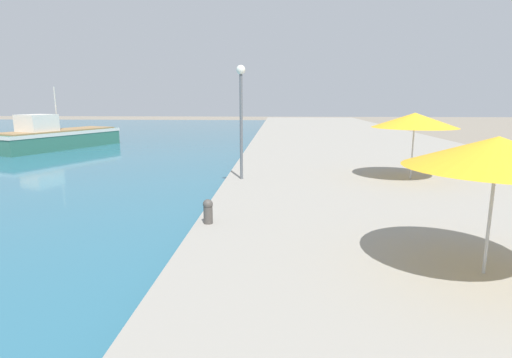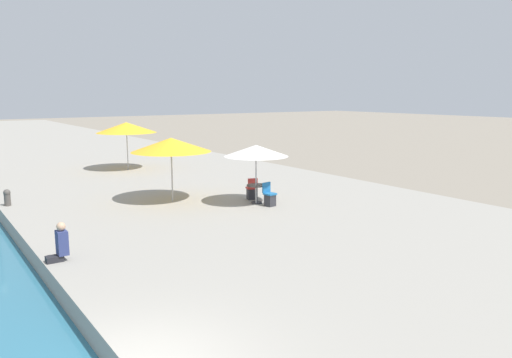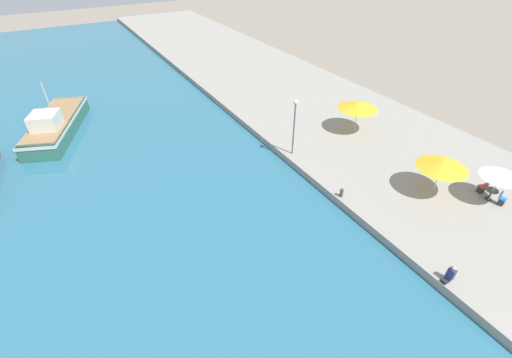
# 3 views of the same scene
# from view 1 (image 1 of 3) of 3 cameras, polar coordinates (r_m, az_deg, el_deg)

# --- Properties ---
(quay_promenade) EXTENTS (16.00, 90.00, 0.58)m
(quay_promenade) POSITION_cam_1_polar(r_m,az_deg,el_deg) (33.56, 13.28, 4.91)
(quay_promenade) COLOR gray
(quay_promenade) RESTS_ON ground_plane
(fishing_boat_mid) EXTENTS (6.54, 10.51, 4.77)m
(fishing_boat_mid) POSITION_cam_1_polar(r_m,az_deg,el_deg) (35.08, -26.59, 5.42)
(fishing_boat_mid) COLOR #33705B
(fishing_boat_mid) RESTS_ON water_basin
(cafe_umbrella_white) EXTENTS (3.22, 3.22, 2.57)m
(cafe_umbrella_white) POSITION_cam_1_polar(r_m,az_deg,el_deg) (8.28, 31.23, 3.30)
(cafe_umbrella_white) COLOR #B7B7B7
(cafe_umbrella_white) RESTS_ON quay_promenade
(cafe_umbrella_striped) EXTENTS (3.40, 3.40, 2.71)m
(cafe_umbrella_striped) POSITION_cam_1_polar(r_m,az_deg,el_deg) (17.50, 21.73, 7.81)
(cafe_umbrella_striped) COLOR #B7B7B7
(cafe_umbrella_striped) RESTS_ON quay_promenade
(mooring_bollard) EXTENTS (0.26, 0.26, 0.65)m
(mooring_bollard) POSITION_cam_1_polar(r_m,az_deg,el_deg) (10.57, -6.87, -4.51)
(mooring_bollard) COLOR #4C4742
(mooring_bollard) RESTS_ON quay_promenade
(lamppost) EXTENTS (0.36, 0.36, 4.56)m
(lamppost) POSITION_cam_1_polar(r_m,az_deg,el_deg) (16.23, -2.15, 10.81)
(lamppost) COLOR #565B60
(lamppost) RESTS_ON quay_promenade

